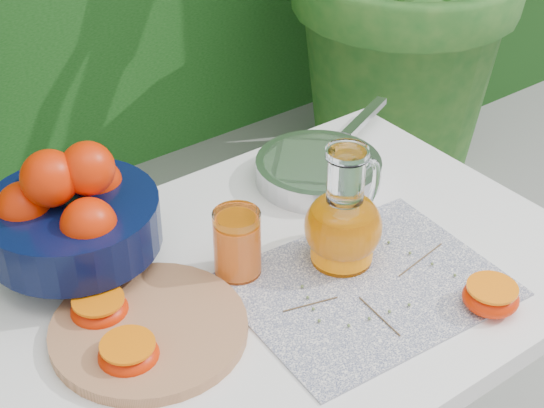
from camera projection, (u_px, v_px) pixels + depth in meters
white_table at (279, 314)px, 1.39m from camera, size 1.00×0.70×0.75m
placemat at (367, 286)px, 1.32m from camera, size 0.43×0.35×0.00m
cutting_board at (149, 329)px, 1.23m from camera, size 0.34×0.34×0.02m
fruit_bowl at (70, 213)px, 1.32m from camera, size 0.28×0.28×0.22m
juice_pitcher at (344, 222)px, 1.34m from camera, size 0.19×0.16×0.21m
juice_tumbler at (237, 244)px, 1.32m from camera, size 0.08×0.08×0.11m
saute_pan at (319, 168)px, 1.57m from camera, size 0.43×0.31×0.04m
orange_halves at (244, 319)px, 1.23m from camera, size 0.61×0.44×0.04m
thyme_sprigs at (374, 291)px, 1.31m from camera, size 0.32×0.18×0.01m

